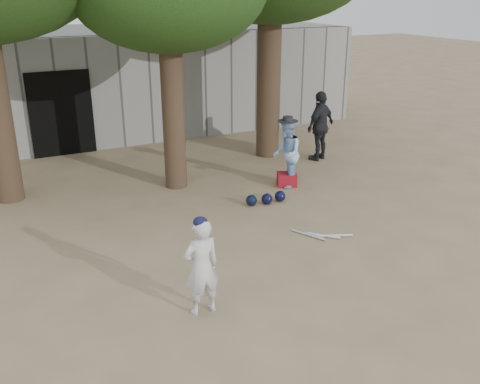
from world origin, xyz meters
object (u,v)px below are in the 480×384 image
spectator_blue (287,154)px  spectator_dark (320,126)px  boy_player (202,267)px  red_bag (287,179)px

spectator_blue → spectator_dark: (1.81, 1.35, 0.12)m
boy_player → red_bag: size_ratio=3.29×
boy_player → red_bag: (3.63, 3.78, -0.54)m
spectator_blue → red_bag: (0.03, 0.01, -0.61)m
spectator_dark → red_bag: (-1.77, -1.33, -0.73)m
spectator_blue → red_bag: size_ratio=3.62×
boy_player → spectator_dark: (5.40, 5.11, 0.19)m
boy_player → red_bag: boy_player is taller
red_bag → boy_player: bearing=-133.8°
red_bag → spectator_blue: bearing=-158.9°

